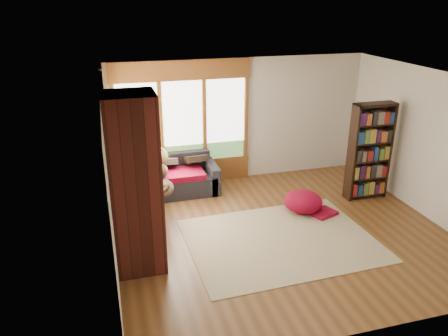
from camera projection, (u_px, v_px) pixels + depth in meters
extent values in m
plane|color=#593518|center=(281.00, 231.00, 7.47)|extent=(5.50, 5.50, 0.00)
plane|color=white|center=(290.00, 79.00, 6.51)|extent=(5.50, 5.50, 0.00)
cube|color=silver|center=(239.00, 120.00, 9.23)|extent=(5.50, 0.04, 2.60)
cube|color=silver|center=(375.00, 239.00, 4.75)|extent=(5.50, 0.04, 2.60)
cube|color=silver|center=(109.00, 178.00, 6.31)|extent=(0.04, 5.00, 2.60)
cube|color=silver|center=(430.00, 146.00, 7.67)|extent=(0.04, 5.00, 2.60)
cube|color=brown|center=(183.00, 122.00, 8.88)|extent=(2.82, 0.10, 1.90)
cube|color=white|center=(183.00, 122.00, 8.88)|extent=(2.54, 0.09, 1.62)
cube|color=brown|center=(108.00, 149.00, 7.37)|extent=(0.10, 2.62, 1.90)
cube|color=white|center=(108.00, 149.00, 7.37)|extent=(0.09, 2.36, 1.62)
cube|color=#7D8E56|center=(106.00, 114.00, 7.97)|extent=(0.03, 0.72, 0.90)
cube|color=#471914|center=(135.00, 185.00, 6.08)|extent=(0.70, 0.70, 2.60)
cube|color=black|center=(167.00, 184.00, 8.82)|extent=(2.20, 0.90, 0.42)
cube|color=black|center=(163.00, 160.00, 8.98)|extent=(2.20, 0.20, 0.38)
cube|color=black|center=(215.00, 175.00, 9.03)|extent=(0.20, 0.90, 0.60)
cube|color=maroon|center=(162.00, 174.00, 8.59)|extent=(1.90, 0.66, 0.12)
cube|color=black|center=(137.00, 201.00, 8.07)|extent=(0.90, 2.20, 0.42)
cube|color=black|center=(116.00, 184.00, 7.84)|extent=(0.20, 2.20, 0.38)
cube|color=black|center=(142.00, 222.00, 7.15)|extent=(0.90, 0.20, 0.60)
cube|color=maroon|center=(145.00, 195.00, 7.69)|extent=(0.66, 1.20, 0.12)
cube|color=maroon|center=(140.00, 175.00, 8.54)|extent=(0.66, 0.66, 0.12)
cube|color=beige|center=(280.00, 240.00, 7.20)|extent=(3.10, 2.42, 0.01)
cube|color=black|center=(387.00, 150.00, 8.51)|extent=(0.04, 0.27, 1.91)
cube|color=black|center=(352.00, 153.00, 8.32)|extent=(0.04, 0.27, 1.91)
cube|color=black|center=(366.00, 149.00, 8.53)|extent=(0.82, 0.02, 1.91)
cube|color=black|center=(364.00, 194.00, 8.75)|extent=(0.74, 0.25, 0.03)
cube|color=black|center=(366.00, 177.00, 8.61)|extent=(0.74, 0.25, 0.03)
cube|color=black|center=(368.00, 160.00, 8.48)|extent=(0.74, 0.25, 0.03)
cube|color=black|center=(371.00, 142.00, 8.35)|extent=(0.74, 0.25, 0.03)
cube|color=black|center=(373.00, 124.00, 8.21)|extent=(0.74, 0.25, 0.03)
cube|color=black|center=(376.00, 105.00, 8.08)|extent=(0.74, 0.25, 0.03)
cube|color=#726659|center=(370.00, 152.00, 8.40)|extent=(0.70, 0.19, 1.75)
ellipsoid|color=maroon|center=(303.00, 201.00, 8.11)|extent=(0.87, 0.87, 0.39)
ellipsoid|color=brown|center=(150.00, 168.00, 8.15)|extent=(0.97, 1.01, 0.29)
sphere|color=brown|center=(159.00, 156.00, 8.36)|extent=(0.49, 0.49, 0.35)
cone|color=brown|center=(157.00, 150.00, 8.26)|extent=(0.18, 0.18, 0.15)
ellipsoid|color=#301F14|center=(161.00, 183.00, 7.62)|extent=(0.46, 0.69, 0.23)
sphere|color=#301F14|center=(159.00, 172.00, 7.81)|extent=(0.28, 0.28, 0.27)
cone|color=#301F14|center=(159.00, 168.00, 7.72)|extent=(0.10, 0.10, 0.12)
cube|color=#2B2319|center=(198.00, 151.00, 8.97)|extent=(0.45, 0.12, 0.45)
cube|color=#2B2319|center=(169.00, 154.00, 8.82)|extent=(0.45, 0.12, 0.45)
cube|color=#2B2319|center=(123.00, 166.00, 8.18)|extent=(0.45, 0.12, 0.45)
cube|color=#2B2319|center=(127.00, 190.00, 7.19)|extent=(0.45, 0.12, 0.45)
cube|color=maroon|center=(139.00, 157.00, 8.67)|extent=(0.42, 0.12, 0.42)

